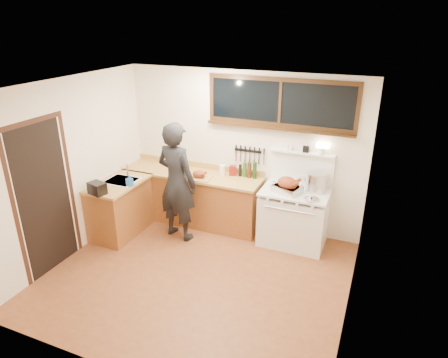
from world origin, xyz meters
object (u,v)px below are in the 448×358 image
at_px(man, 177,182).
at_px(cutting_board, 199,175).
at_px(roast_turkey, 287,186).
at_px(vintage_stove, 294,216).

xyz_separation_m(man, cutting_board, (0.20, 0.39, -0.01)).
bearing_deg(roast_turkey, cutting_board, -178.52).
xyz_separation_m(vintage_stove, cutting_board, (-1.57, -0.14, 0.48)).
bearing_deg(man, cutting_board, 63.33).
xyz_separation_m(cutting_board, roast_turkey, (1.46, 0.04, 0.05)).
bearing_deg(roast_turkey, man, -165.50).
distance_m(man, cutting_board, 0.44).
relative_size(vintage_stove, cutting_board, 3.75).
relative_size(vintage_stove, roast_turkey, 3.32).
distance_m(cutting_board, roast_turkey, 1.46).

